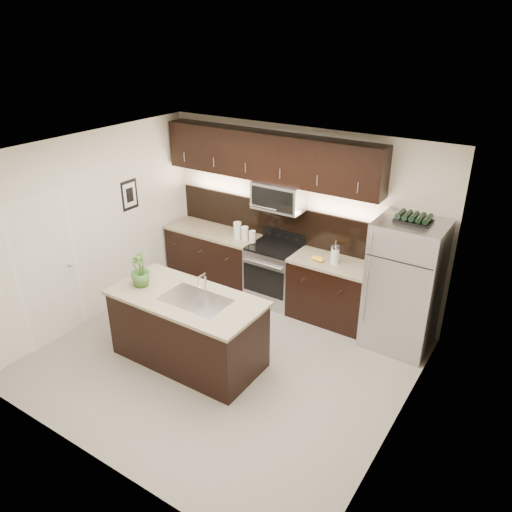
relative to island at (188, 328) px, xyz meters
The scene contains 12 objects.
ground 0.64m from the island, 28.92° to the left, with size 4.50×4.50×0.00m, color gray.
room_walls 1.26m from the island, 32.68° to the left, with size 4.52×4.02×2.71m.
counter_run 1.90m from the island, 92.28° to the left, with size 3.51×0.65×0.94m.
upper_fixtures 2.64m from the island, 91.38° to the left, with size 3.49×0.40×1.66m.
island is the anchor object (origin of this frame).
sink_faucet 0.51m from the island, ahead, with size 0.84×0.50×0.28m.
refrigerator 2.86m from the island, 40.63° to the left, with size 0.86×0.78×1.78m, color #B2B2B7.
wine_rack 3.14m from the island, 40.63° to the left, with size 0.44×0.27×0.10m.
plant 0.97m from the island, behind, with size 0.26×0.26×0.46m, color #3B6227.
canisters 1.98m from the island, 102.41° to the left, with size 0.39×0.12×0.26m.
french_press 2.25m from the island, 58.36° to the left, with size 0.12×0.12×0.34m.
bananas 2.07m from the island, 64.69° to the left, with size 0.20×0.15×0.06m, color yellow.
Camera 1 is at (3.26, -4.22, 4.02)m, focal length 35.00 mm.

